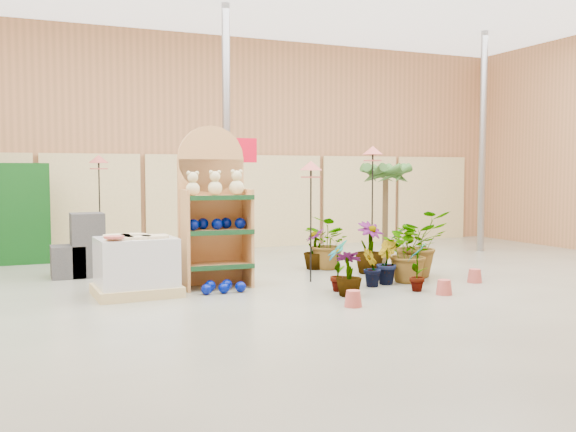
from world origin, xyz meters
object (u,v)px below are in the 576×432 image
at_px(display_shelf, 213,213).
at_px(bird_table_front, 311,170).
at_px(potted_plant_2, 410,252).
at_px(pallet_stack, 136,266).

distance_m(display_shelf, bird_table_front, 1.57).
distance_m(display_shelf, potted_plant_2, 2.98).
bearing_deg(bird_table_front, pallet_stack, -179.33).
relative_size(bird_table_front, potted_plant_2, 2.01).
bearing_deg(pallet_stack, display_shelf, 13.15).
relative_size(pallet_stack, potted_plant_2, 1.25).
xyz_separation_m(pallet_stack, bird_table_front, (2.58, 0.03, 1.29)).
relative_size(display_shelf, pallet_stack, 2.05).
distance_m(display_shelf, pallet_stack, 1.38).
bearing_deg(pallet_stack, potted_plant_2, -10.44).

